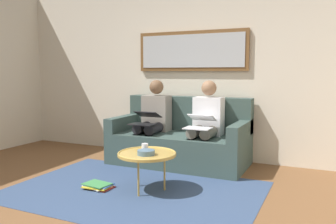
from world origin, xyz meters
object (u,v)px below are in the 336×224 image
(cup, at_px, (145,148))
(person_left, at_px, (206,121))
(laptop_white, at_px, (200,122))
(bowl, at_px, (146,152))
(magazine_stack, at_px, (98,186))
(framed_mirror, at_px, (191,51))
(person_right, at_px, (153,118))
(coffee_table, at_px, (147,154))
(laptop_black, at_px, (145,119))
(couch, at_px, (181,140))

(cup, height_order, person_left, person_left)
(laptop_white, bearing_deg, person_left, -90.00)
(cup, height_order, bowl, cup)
(bowl, height_order, laptop_white, laptop_white)
(cup, distance_m, bowl, 0.14)
(magazine_stack, bearing_deg, laptop_white, -126.01)
(framed_mirror, distance_m, person_right, 1.12)
(coffee_table, xyz_separation_m, laptop_black, (0.51, -0.92, 0.23))
(cup, distance_m, person_left, 1.16)
(cup, bearing_deg, person_left, -105.37)
(framed_mirror, distance_m, cup, 1.91)
(couch, bearing_deg, person_right, 9.99)
(magazine_stack, bearing_deg, bowl, -171.95)
(person_right, relative_size, magazine_stack, 3.39)
(framed_mirror, relative_size, bowl, 9.24)
(bowl, distance_m, magazine_stack, 0.69)
(coffee_table, distance_m, cup, 0.08)
(cup, bearing_deg, person_right, -67.14)
(cup, height_order, laptop_white, laptop_white)
(couch, relative_size, cup, 20.28)
(person_right, distance_m, magazine_stack, 1.42)
(couch, bearing_deg, cup, 93.96)
(bowl, height_order, laptop_black, laptop_black)
(couch, xyz_separation_m, person_right, (0.39, 0.07, 0.30))
(framed_mirror, bearing_deg, laptop_black, 60.65)
(person_left, bearing_deg, coffee_table, 77.29)
(coffee_table, bearing_deg, cup, -40.71)
(coffee_table, height_order, cup, cup)
(laptop_white, height_order, laptop_black, laptop_white)
(laptop_black, relative_size, magazine_stack, 1.14)
(person_right, bearing_deg, cup, 112.86)
(couch, distance_m, framed_mirror, 1.30)
(cup, bearing_deg, laptop_black, -61.99)
(coffee_table, height_order, person_right, person_right)
(person_right, bearing_deg, laptop_black, 90.00)
(couch, distance_m, magazine_stack, 1.45)
(coffee_table, height_order, laptop_black, laptop_black)
(person_left, bearing_deg, laptop_white, 90.00)
(bowl, bearing_deg, person_left, -100.63)
(couch, relative_size, person_left, 1.60)
(coffee_table, relative_size, person_left, 0.54)
(framed_mirror, relative_size, person_right, 1.45)
(framed_mirror, relative_size, cup, 18.38)
(couch, relative_size, coffee_table, 2.98)
(couch, xyz_separation_m, bowl, (-0.16, 1.29, 0.12))
(couch, bearing_deg, laptop_white, 142.45)
(framed_mirror, bearing_deg, laptop_white, 119.39)
(laptop_white, xyz_separation_m, laptop_black, (0.77, 0.00, 0.00))
(couch, xyz_separation_m, magazine_stack, (0.39, 1.37, -0.28))
(laptop_black, xyz_separation_m, magazine_stack, (0.01, 1.07, -0.60))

